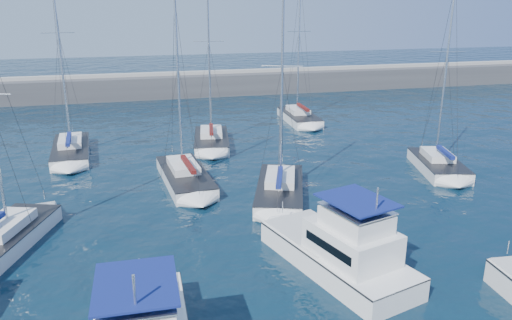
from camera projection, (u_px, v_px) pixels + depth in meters
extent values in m
plane|color=black|center=(279.00, 275.00, 25.21)|extent=(220.00, 220.00, 0.00)
cube|color=#424244|center=(176.00, 89.00, 72.89)|extent=(160.00, 6.00, 4.00)
cube|color=gray|center=(175.00, 74.00, 72.22)|extent=(160.00, 1.20, 0.50)
cube|color=white|center=(138.00, 310.00, 16.89)|extent=(2.50, 2.92, 0.90)
cube|color=navy|center=(136.00, 284.00, 16.59)|extent=(2.81, 3.33, 0.08)
cube|color=white|center=(336.00, 261.00, 25.81)|extent=(5.88, 9.78, 1.60)
cube|color=#262628|center=(336.00, 248.00, 25.58)|extent=(5.94, 9.80, 0.08)
cube|color=white|center=(352.00, 242.00, 24.40)|extent=(4.02, 4.90, 1.60)
cube|color=black|center=(352.00, 240.00, 24.38)|extent=(3.84, 4.10, 0.45)
cube|color=white|center=(356.00, 220.00, 23.86)|extent=(3.10, 3.51, 0.90)
cube|color=navy|center=(357.00, 200.00, 23.55)|extent=(3.50, 4.00, 0.08)
cube|color=silver|center=(2.00, 244.00, 27.76)|extent=(5.63, 9.02, 1.30)
cube|color=#262628|center=(0.00, 234.00, 27.57)|extent=(5.68, 9.04, 0.06)
cube|color=silver|center=(4.00, 225.00, 27.97)|extent=(3.06, 4.16, 0.55)
cube|color=silver|center=(185.00, 179.00, 37.91)|extent=(3.73, 9.12, 1.30)
cube|color=#262628|center=(185.00, 171.00, 37.71)|extent=(3.79, 9.12, 0.06)
cube|color=silver|center=(183.00, 165.00, 38.12)|extent=(2.27, 4.04, 0.55)
cylinder|color=silver|center=(178.00, 83.00, 36.52)|extent=(0.18, 0.18, 12.09)
cylinder|color=silver|center=(188.00, 166.00, 36.25)|extent=(0.49, 4.44, 0.12)
cube|color=#521210|center=(188.00, 164.00, 36.11)|extent=(0.68, 4.02, 0.28)
cube|color=silver|center=(280.00, 192.00, 35.30)|extent=(5.77, 9.24, 1.30)
cube|color=#262628|center=(280.00, 184.00, 35.11)|extent=(5.83, 9.26, 0.06)
cube|color=silver|center=(280.00, 177.00, 35.53)|extent=(3.15, 4.26, 0.55)
cylinder|color=silver|center=(282.00, 85.00, 33.85)|extent=(0.18, 0.18, 12.69)
cylinder|color=silver|center=(279.00, 179.00, 33.61)|extent=(1.53, 4.15, 0.12)
cube|color=navy|center=(279.00, 177.00, 33.47)|extent=(1.61, 3.82, 0.28)
cube|color=silver|center=(438.00, 167.00, 40.60)|extent=(4.72, 7.71, 1.30)
cube|color=#262628|center=(439.00, 160.00, 40.41)|extent=(4.78, 7.72, 0.06)
cube|color=silver|center=(437.00, 155.00, 40.74)|extent=(2.68, 3.53, 0.55)
cylinder|color=silver|center=(446.00, 69.00, 38.90)|extent=(0.18, 0.18, 13.38)
cylinder|color=silver|center=(445.00, 154.00, 39.12)|extent=(1.03, 3.50, 0.12)
cube|color=navy|center=(445.00, 152.00, 38.98)|extent=(1.16, 3.21, 0.28)
cube|color=white|center=(71.00, 153.00, 44.56)|extent=(3.53, 9.41, 1.30)
cube|color=#262628|center=(70.00, 146.00, 44.37)|extent=(3.59, 9.41, 0.06)
cube|color=white|center=(70.00, 141.00, 44.80)|extent=(2.18, 4.15, 0.55)
cylinder|color=silver|center=(60.00, 51.00, 42.71)|extent=(0.18, 0.18, 15.37)
cylinder|color=silver|center=(69.00, 140.00, 42.85)|extent=(0.39, 4.63, 0.12)
cube|color=navy|center=(68.00, 139.00, 42.71)|extent=(0.59, 4.18, 0.28)
cube|color=silver|center=(212.00, 143.00, 47.67)|extent=(4.29, 8.38, 1.30)
cube|color=#262628|center=(211.00, 136.00, 47.48)|extent=(4.35, 8.39, 0.06)
cube|color=silver|center=(211.00, 132.00, 47.86)|extent=(2.53, 3.77, 0.55)
cylinder|color=silver|center=(209.00, 57.00, 45.98)|extent=(0.18, 0.18, 13.78)
cylinder|color=silver|center=(211.00, 131.00, 46.08)|extent=(0.73, 3.97, 0.12)
cube|color=#521210|center=(211.00, 129.00, 45.94)|extent=(0.90, 3.61, 0.28)
cube|color=white|center=(299.00, 119.00, 57.24)|extent=(3.28, 8.52, 1.30)
cube|color=#262628|center=(299.00, 114.00, 57.05)|extent=(3.34, 8.53, 0.06)
cube|color=white|center=(298.00, 110.00, 57.44)|extent=(2.07, 3.75, 0.55)
cylinder|color=silver|center=(299.00, 45.00, 55.50)|extent=(0.18, 0.18, 14.30)
cylinder|color=silver|center=(303.00, 108.00, 55.61)|extent=(0.26, 4.22, 0.12)
cube|color=#521210|center=(303.00, 107.00, 55.47)|extent=(0.48, 3.80, 0.28)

